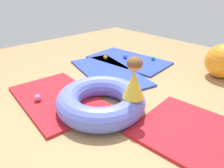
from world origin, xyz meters
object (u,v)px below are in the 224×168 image
child_in_yellow (134,78)px  exercise_ball_large (223,61)px  play_ball_green (62,108)px  play_ball_blue (125,56)px  play_ball_orange (105,57)px  play_ball_pink (38,98)px  play_ball_teal (153,58)px  inflatable_cushion (101,101)px

child_in_yellow → exercise_ball_large: 2.15m
play_ball_green → play_ball_blue: bearing=112.9°
play_ball_orange → play_ball_pink: 1.98m
play_ball_orange → play_ball_blue: bearing=55.6°
play_ball_pink → play_ball_teal: bearing=88.8°
play_ball_blue → play_ball_green: bearing=-67.1°
child_in_yellow → play_ball_green: (-0.69, -0.61, -0.47)m
play_ball_orange → exercise_ball_large: size_ratio=0.15×
play_ball_pink → play_ball_green: size_ratio=1.18×
inflatable_cushion → play_ball_pink: bearing=-144.1°
inflatable_cushion → play_ball_blue: (-1.18, 1.68, -0.06)m
play_ball_teal → play_ball_pink: bearing=-91.2°
play_ball_blue → play_ball_green: size_ratio=1.13×
play_ball_blue → exercise_ball_large: 1.91m
play_ball_green → play_ball_orange: bearing=123.0°
play_ball_green → exercise_ball_large: bearing=71.7°
play_ball_blue → exercise_ball_large: (1.79, 0.63, 0.21)m
inflatable_cushion → play_ball_green: inflatable_cushion is taller
play_ball_blue → play_ball_teal: bearing=37.2°
play_ball_pink → child_in_yellow: bearing=32.4°
play_ball_teal → play_ball_blue: size_ratio=0.87×
inflatable_cushion → exercise_ball_large: (0.61, 2.31, 0.15)m
inflatable_cushion → child_in_yellow: child_in_yellow is taller
inflatable_cushion → play_ball_orange: bearing=137.3°
child_in_yellow → play_ball_teal: child_in_yellow is taller
play_ball_pink → exercise_ball_large: (1.36, 2.85, 0.21)m
inflatable_cushion → play_ball_orange: inflatable_cushion is taller
inflatable_cushion → play_ball_teal: (-0.70, 2.04, -0.07)m
inflatable_cushion → play_ball_blue: size_ratio=11.98×
play_ball_orange → play_ball_green: size_ratio=1.04×
play_ball_orange → inflatable_cushion: bearing=-42.7°
child_in_yellow → play_ball_orange: bearing=57.1°
child_in_yellow → play_ball_teal: bearing=29.4°
exercise_ball_large → play_ball_orange: bearing=-154.0°
inflatable_cushion → play_ball_teal: size_ratio=13.81×
play_ball_orange → play_ball_pink: play_ball_pink is taller
play_ball_blue → exercise_ball_large: size_ratio=0.16×
play_ball_pink → play_ball_green: play_ball_pink is taller
play_ball_pink → play_ball_green: bearing=14.5°
play_ball_teal → play_ball_pink: size_ratio=0.83×
inflatable_cushion → play_ball_teal: inflatable_cushion is taller
play_ball_teal → play_ball_green: (0.40, -2.47, 0.00)m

